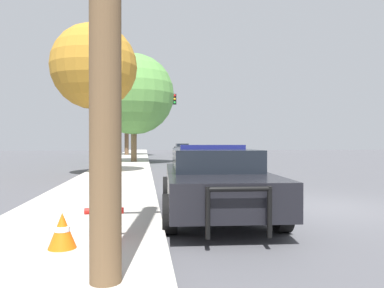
{
  "coord_description": "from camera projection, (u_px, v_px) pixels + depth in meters",
  "views": [
    {
      "loc": [
        -3.91,
        -8.12,
        1.52
      ],
      "look_at": [
        -0.87,
        15.8,
        1.35
      ],
      "focal_mm": 35.0,
      "sensor_mm": 36.0,
      "label": 1
    }
  ],
  "objects": [
    {
      "name": "traffic_cone",
      "position": [
        62.0,
        230.0,
        4.87
      ],
      "size": [
        0.37,
        0.37,
        0.46
      ],
      "color": "orange",
      "rests_on": "sidewalk_left"
    },
    {
      "name": "police_car",
      "position": [
        214.0,
        179.0,
        7.76
      ],
      "size": [
        2.31,
        5.08,
        1.45
      ],
      "rotation": [
        0.0,
        0.0,
        3.09
      ],
      "color": "black",
      "rests_on": "ground_plane"
    },
    {
      "name": "ground_plane",
      "position": [
        317.0,
        208.0,
        8.56
      ],
      "size": [
        110.0,
        110.0,
        0.0
      ],
      "primitive_type": "plane",
      "color": "#4F4F54"
    },
    {
      "name": "traffic_light",
      "position": [
        151.0,
        112.0,
        31.85
      ],
      "size": [
        3.64,
        0.35,
        5.62
      ],
      "color": "#424247",
      "rests_on": "sidewalk_left"
    },
    {
      "name": "sidewalk_left",
      "position": [
        88.0,
        210.0,
        7.92
      ],
      "size": [
        3.0,
        110.0,
        0.13
      ],
      "color": "#BCB7AD",
      "rests_on": "ground_plane"
    },
    {
      "name": "car_background_distant",
      "position": [
        182.0,
        148.0,
        49.33
      ],
      "size": [
        1.99,
        4.09,
        1.24
      ],
      "rotation": [
        0.0,
        0.0,
        -0.0
      ],
      "color": "#474C51",
      "rests_on": "ground_plane"
    },
    {
      "name": "fire_hydrant",
      "position": [
        104.0,
        208.0,
        5.4
      ],
      "size": [
        0.55,
        0.24,
        0.8
      ],
      "color": "red",
      "rests_on": "sidewalk_left"
    },
    {
      "name": "tree_sidewalk_far",
      "position": [
        127.0,
        102.0,
        38.6
      ],
      "size": [
        5.08,
        5.08,
        8.05
      ],
      "color": "brown",
      "rests_on": "sidewalk_left"
    },
    {
      "name": "tree_sidewalk_near",
      "position": [
        94.0,
        67.0,
        16.37
      ],
      "size": [
        3.74,
        3.74,
        6.54
      ],
      "color": "brown",
      "rests_on": "sidewalk_left"
    },
    {
      "name": "tree_sidewalk_mid",
      "position": [
        134.0,
        94.0,
        25.69
      ],
      "size": [
        5.54,
        5.54,
        7.4
      ],
      "color": "brown",
      "rests_on": "sidewalk_left"
    }
  ]
}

